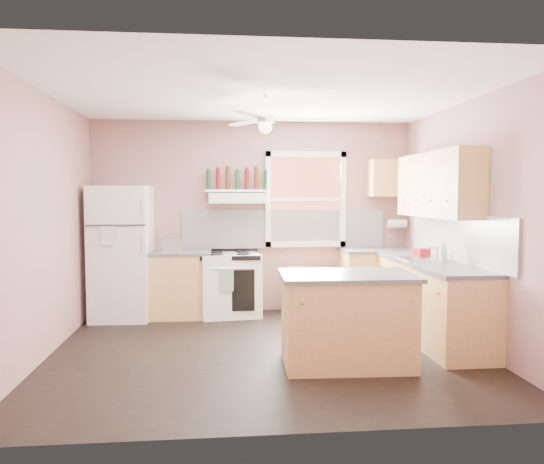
{
  "coord_description": "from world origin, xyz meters",
  "views": [
    {
      "loc": [
        -0.48,
        -5.54,
        1.66
      ],
      "look_at": [
        0.1,
        0.3,
        1.25
      ],
      "focal_mm": 35.0,
      "sensor_mm": 36.0,
      "label": 1
    }
  ],
  "objects": [
    {
      "name": "upper_cabinet_right",
      "position": [
        2.08,
        0.5,
        1.78
      ],
      "size": [
        0.33,
        1.8,
        0.76
      ],
      "primitive_type": "cube",
      "color": "tan",
      "rests_on": "wall_right"
    },
    {
      "name": "refrigerator",
      "position": [
        -1.78,
        1.65,
        0.89
      ],
      "size": [
        0.78,
        0.76,
        1.78
      ],
      "primitive_type": "cube",
      "rotation": [
        0.0,
        0.0,
        -0.04
      ],
      "color": "white",
      "rests_on": "floor"
    },
    {
      "name": "base_cabinet_right",
      "position": [
        1.95,
        0.3,
        0.43
      ],
      "size": [
        0.6,
        2.2,
        0.86
      ],
      "primitive_type": "cube",
      "color": "tan",
      "rests_on": "floor"
    },
    {
      "name": "window_view",
      "position": [
        0.75,
        1.98,
        1.6
      ],
      "size": [
        1.0,
        0.02,
        1.2
      ],
      "primitive_type": "cube",
      "color": "brown",
      "rests_on": "wall_back"
    },
    {
      "name": "wall_right",
      "position": [
        2.27,
        0.0,
        1.35
      ],
      "size": [
        0.05,
        4.0,
        2.7
      ],
      "primitive_type": "cube",
      "color": "#926762",
      "rests_on": "ground"
    },
    {
      "name": "ceiling_fan_hub",
      "position": [
        0.0,
        0.0,
        2.45
      ],
      "size": [
        0.2,
        0.2,
        0.08
      ],
      "primitive_type": "cylinder",
      "color": "white",
      "rests_on": "ceiling"
    },
    {
      "name": "sink",
      "position": [
        1.94,
        0.5,
        0.9
      ],
      "size": [
        0.55,
        0.45,
        0.03
      ],
      "primitive_type": "cube",
      "color": "silver",
      "rests_on": "counter_right"
    },
    {
      "name": "wall_left",
      "position": [
        -2.27,
        0.0,
        1.35
      ],
      "size": [
        0.05,
        4.0,
        2.7
      ],
      "primitive_type": "cube",
      "color": "#926762",
      "rests_on": "ground"
    },
    {
      "name": "counter_left",
      "position": [
        -1.06,
        1.7,
        0.88
      ],
      "size": [
        0.92,
        0.62,
        0.04
      ],
      "primitive_type": "cube",
      "color": "#4F4F51",
      "rests_on": "base_cabinet_left"
    },
    {
      "name": "counter_corner",
      "position": [
        1.75,
        1.7,
        0.88
      ],
      "size": [
        1.02,
        0.62,
        0.04
      ],
      "primitive_type": "cube",
      "color": "#4F4F51",
      "rests_on": "base_cabinet_corner"
    },
    {
      "name": "base_cabinet_left",
      "position": [
        -1.06,
        1.7,
        0.43
      ],
      "size": [
        0.9,
        0.6,
        0.86
      ],
      "primitive_type": "cube",
      "color": "tan",
      "rests_on": "floor"
    },
    {
      "name": "floor",
      "position": [
        0.0,
        0.0,
        0.0
      ],
      "size": [
        4.5,
        4.5,
        0.0
      ],
      "primitive_type": "plane",
      "color": "black",
      "rests_on": "ground"
    },
    {
      "name": "ceiling",
      "position": [
        0.0,
        0.0,
        2.7
      ],
      "size": [
        4.5,
        4.5,
        0.0
      ],
      "primitive_type": "plane",
      "color": "white",
      "rests_on": "ground"
    },
    {
      "name": "counter_right",
      "position": [
        1.94,
        0.3,
        0.88
      ],
      "size": [
        0.62,
        2.22,
        0.04
      ],
      "primitive_type": "cube",
      "color": "#4F4F51",
      "rests_on": "base_cabinet_right"
    },
    {
      "name": "cart",
      "position": [
        0.75,
        1.75,
        0.32
      ],
      "size": [
        0.73,
        0.58,
        0.64
      ],
      "primitive_type": "cube",
      "rotation": [
        0.0,
        0.0,
        -0.28
      ],
      "color": "tan",
      "rests_on": "floor"
    },
    {
      "name": "base_cabinet_corner",
      "position": [
        1.75,
        1.7,
        0.43
      ],
      "size": [
        1.0,
        0.6,
        0.86
      ],
      "primitive_type": "cube",
      "color": "tan",
      "rests_on": "floor"
    },
    {
      "name": "backsplash_right",
      "position": [
        2.23,
        0.3,
        1.18
      ],
      "size": [
        0.03,
        2.6,
        0.55
      ],
      "primitive_type": "cube",
      "color": "white",
      "rests_on": "wall_right"
    },
    {
      "name": "wall_back",
      "position": [
        0.0,
        2.02,
        1.35
      ],
      "size": [
        4.5,
        0.05,
        2.7
      ],
      "primitive_type": "cube",
      "color": "#926762",
      "rests_on": "ground"
    },
    {
      "name": "toaster",
      "position": [
        -1.12,
        1.63,
        0.99
      ],
      "size": [
        0.3,
        0.2,
        0.18
      ],
      "primitive_type": "cube",
      "rotation": [
        0.0,
        0.0,
        0.15
      ],
      "color": "silver",
      "rests_on": "counter_left"
    },
    {
      "name": "paper_towel",
      "position": [
        2.07,
        1.86,
        1.25
      ],
      "size": [
        0.26,
        0.12,
        0.12
      ],
      "primitive_type": "cylinder",
      "rotation": [
        0.0,
        1.57,
        0.0
      ],
      "color": "white",
      "rests_on": "wall_back"
    },
    {
      "name": "upper_cabinet_corner",
      "position": [
        1.95,
        1.83,
        1.9
      ],
      "size": [
        0.6,
        0.33,
        0.52
      ],
      "primitive_type": "cube",
      "color": "tan",
      "rests_on": "wall_back"
    },
    {
      "name": "island_top",
      "position": [
        0.75,
        -0.54,
        0.88
      ],
      "size": [
        1.32,
        0.89,
        0.04
      ],
      "primitive_type": "cube",
      "rotation": [
        0.0,
        0.0,
        -0.04
      ],
      "color": "#4F4F51",
      "rests_on": "island"
    },
    {
      "name": "soap_bottle",
      "position": [
        2.02,
        0.16,
        1.02
      ],
      "size": [
        0.13,
        0.13,
        0.24
      ],
      "primitive_type": "imported",
      "rotation": [
        0.0,
        0.0,
        0.48
      ],
      "color": "silver",
      "rests_on": "counter_right"
    },
    {
      "name": "bottle_shelf",
      "position": [
        -0.23,
        1.87,
        1.72
      ],
      "size": [
        0.9,
        0.26,
        0.03
      ],
      "primitive_type": "cube",
      "color": "white",
      "rests_on": "range_hood"
    },
    {
      "name": "stove",
      "position": [
        -0.34,
        1.7,
        0.43
      ],
      "size": [
        0.86,
        0.72,
        0.86
      ],
      "primitive_type": "cube",
      "rotation": [
        0.0,
        0.0,
        0.1
      ],
      "color": "white",
      "rests_on": "floor"
    },
    {
      "name": "window_frame",
      "position": [
        0.75,
        1.96,
        1.6
      ],
      "size": [
        1.16,
        0.07,
        1.36
      ],
      "primitive_type": "cube",
      "color": "white",
      "rests_on": "wall_back"
    },
    {
      "name": "red_caddy",
      "position": [
        2.01,
        0.76,
        0.95
      ],
      "size": [
        0.21,
        0.18,
        0.1
      ],
      "primitive_type": "cube",
      "rotation": [
        0.0,
        0.0,
        0.39
      ],
      "color": "#AC0E1B",
      "rests_on": "counter_right"
    },
    {
      "name": "range_hood",
      "position": [
        -0.23,
        1.75,
        1.62
      ],
      "size": [
        0.78,
        0.5,
        0.14
      ],
      "primitive_type": "cube",
      "color": "white",
      "rests_on": "wall_back"
    },
    {
      "name": "wine_bottles",
      "position": [
        -0.23,
        1.87,
        1.88
      ],
      "size": [
        0.86,
        0.06,
        0.31
      ],
      "color": "#143819",
      "rests_on": "bottle_shelf"
    },
    {
      "name": "backsplash_back",
      "position": [
        0.45,
        1.99,
        1.18
      ],
      "size": [
        2.9,
        0.03,
        0.55
      ],
      "primitive_type": "cube",
      "color": "white",
      "rests_on": "wall_back"
    },
    {
      "name": "island",
      "position": [
        0.75,
        -0.54,
        0.43
      ],
      "size": [
        1.25,
        0.81,
        0.86
      ],
      "primitive_type": "cube",
      "rotation": [
        0.0,
        0.0,
        -0.04
      ],
      "color": "tan",
      "rests_on": "floor"
    },
    {
      "name": "faucet",
      "position": [
        2.1,
        0.5,
        0.97
      ],
      "size": [
        0.03,
        0.03,
        0.14
      ],
      "primitive_type": "cylinder",
      "color": "silver",
      "rests_on": "sink"
    }
  ]
}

